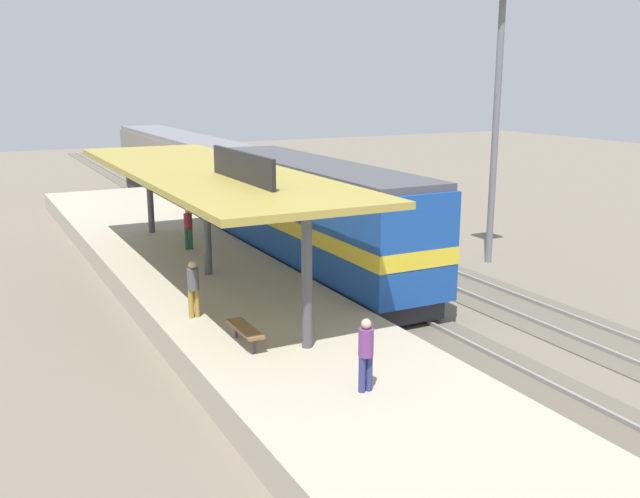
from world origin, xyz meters
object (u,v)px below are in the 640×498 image
platform_bench (245,329)px  passenger_carriage_single (181,169)px  light_mast (499,61)px  person_waiting (193,286)px  person_walking (366,351)px  person_boarding (188,226)px  locomotive (314,218)px

platform_bench → passenger_carriage_single: bearing=76.9°
light_mast → person_waiting: bearing=-165.0°
light_mast → person_walking: light_mast is taller
person_waiting → person_boarding: same height
light_mast → person_boarding: (-11.87, 4.57, -6.54)m
locomotive → passenger_carriage_single: bearing=90.0°
locomotive → person_walking: bearing=-111.5°
person_waiting → platform_bench: bearing=-80.0°
platform_bench → person_boarding: (1.93, 11.19, 0.51)m
person_waiting → person_boarding: bearing=73.9°
platform_bench → person_waiting: person_waiting is taller
passenger_carriage_single → person_walking: passenger_carriage_single is taller
platform_bench → locomotive: locomotive is taller
person_walking → platform_bench: bearing=109.5°
platform_bench → person_waiting: 2.89m
passenger_carriage_single → person_waiting: bearing=-105.7°
passenger_carriage_single → person_walking: (-4.63, -29.74, -0.46)m
person_boarding → locomotive: bearing=-39.2°
person_walking → person_boarding: bearing=87.9°
person_waiting → person_walking: 6.93m
locomotive → passenger_carriage_single: locomotive is taller
locomotive → light_mast: 9.91m
person_walking → locomotive: bearing=68.5°
passenger_carriage_single → person_waiting: size_ratio=11.70×
platform_bench → locomotive: (6.00, 7.87, 1.07)m
light_mast → person_walking: 17.53m
platform_bench → passenger_carriage_single: passenger_carriage_single is taller
passenger_carriage_single → person_waiting: 23.97m
locomotive → light_mast: size_ratio=1.23×
light_mast → person_boarding: light_mast is taller
light_mast → person_walking: (-12.43, -10.49, -6.54)m
platform_bench → person_boarding: size_ratio=0.99×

